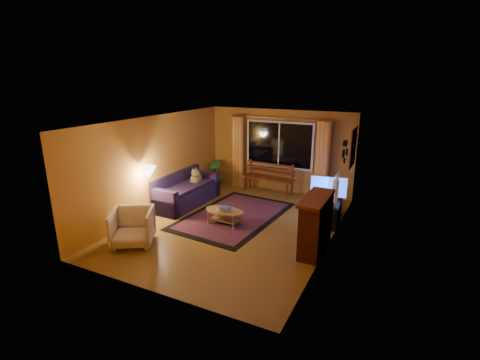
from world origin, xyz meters
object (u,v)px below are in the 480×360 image
at_px(armchair, 132,225).
at_px(tv_console, 331,210).
at_px(sofa, 185,189).
at_px(coffee_table, 225,217).
at_px(bench, 268,186).
at_px(floor_lamp, 150,194).

xyz_separation_m(armchair, tv_console, (3.47, 3.14, -0.15)).
xyz_separation_m(sofa, coffee_table, (1.65, -0.74, -0.25)).
height_order(sofa, armchair, sofa).
bearing_deg(armchair, bench, 43.25).
bearing_deg(bench, sofa, -126.86).
bearing_deg(coffee_table, bench, 89.00).
bearing_deg(tv_console, sofa, -176.46).
relative_size(armchair, floor_lamp, 0.63).
height_order(coffee_table, tv_console, tv_console).
bearing_deg(sofa, floor_lamp, -93.20).
xyz_separation_m(coffee_table, tv_console, (2.24, 1.38, 0.09)).
distance_m(armchair, tv_console, 4.69).
bearing_deg(armchair, tv_console, 11.60).
bearing_deg(coffee_table, tv_console, 31.63).
height_order(bench, floor_lamp, floor_lamp).
relative_size(armchair, coffee_table, 0.85).
xyz_separation_m(bench, coffee_table, (-0.05, -2.65, -0.06)).
height_order(sofa, coffee_table, sofa).
xyz_separation_m(floor_lamp, coffee_table, (1.76, 0.57, -0.49)).
height_order(bench, tv_console, tv_console).
bearing_deg(tv_console, floor_lamp, -159.80).
distance_m(coffee_table, tv_console, 2.63).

